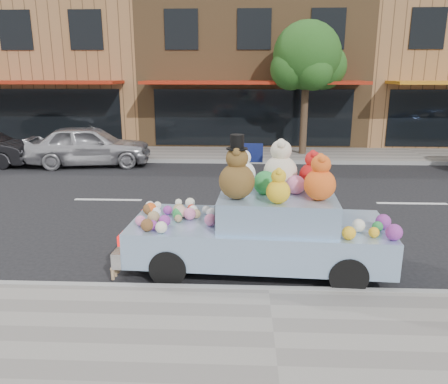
{
  "coord_description": "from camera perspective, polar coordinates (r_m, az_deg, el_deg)",
  "views": [
    {
      "loc": [
        -0.42,
        -11.05,
        3.3
      ],
      "look_at": [
        -0.74,
        -3.61,
        1.25
      ],
      "focal_mm": 35.0,
      "sensor_mm": 36.0,
      "label": 1
    }
  ],
  "objects": [
    {
      "name": "ground",
      "position": [
        11.54,
        4.44,
        -1.28
      ],
      "size": [
        120.0,
        120.0,
        0.0
      ],
      "primitive_type": "plane",
      "color": "black",
      "rests_on": "ground"
    },
    {
      "name": "near_sidewalk",
      "position": [
        5.6,
        6.7,
        -20.07
      ],
      "size": [
        60.0,
        3.0,
        0.12
      ],
      "primitive_type": "cube",
      "color": "gray",
      "rests_on": "ground"
    },
    {
      "name": "far_sidewalk",
      "position": [
        17.85,
        3.78,
        4.9
      ],
      "size": [
        60.0,
        3.0,
        0.12
      ],
      "primitive_type": "cube",
      "color": "gray",
      "rests_on": "ground"
    },
    {
      "name": "near_kerb",
      "position": [
        6.88,
        5.81,
        -12.78
      ],
      "size": [
        60.0,
        0.12,
        0.13
      ],
      "primitive_type": "cube",
      "color": "gray",
      "rests_on": "ground"
    },
    {
      "name": "far_kerb",
      "position": [
        16.38,
        3.89,
        3.96
      ],
      "size": [
        60.0,
        0.12,
        0.13
      ],
      "primitive_type": "cube",
      "color": "gray",
      "rests_on": "ground"
    },
    {
      "name": "storefront_left",
      "position": [
        24.94,
        -20.9,
        15.22
      ],
      "size": [
        10.0,
        9.8,
        7.3
      ],
      "color": "#95673E",
      "rests_on": "ground"
    },
    {
      "name": "storefront_mid",
      "position": [
        23.03,
        3.65,
        16.22
      ],
      "size": [
        10.0,
        9.8,
        7.3
      ],
      "color": "brown",
      "rests_on": "ground"
    },
    {
      "name": "street_tree",
      "position": [
        17.78,
        10.82,
        16.4
      ],
      "size": [
        3.0,
        2.7,
        5.22
      ],
      "color": "#38281C",
      "rests_on": "ground"
    },
    {
      "name": "car_silver",
      "position": [
        16.6,
        -17.16,
        5.83
      ],
      "size": [
        4.54,
        2.34,
        1.48
      ],
      "primitive_type": "imported",
      "rotation": [
        0.0,
        0.0,
        1.71
      ],
      "color": "#B6B6BB",
      "rests_on": "ground"
    },
    {
      "name": "art_car",
      "position": [
        7.46,
        4.82,
        -4.14
      ],
      "size": [
        4.58,
        2.0,
        2.38
      ],
      "rotation": [
        0.0,
        0.0,
        -0.06
      ],
      "color": "black",
      "rests_on": "ground"
    }
  ]
}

